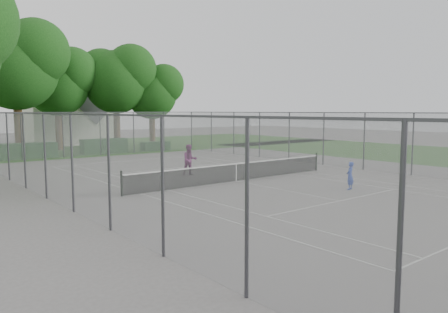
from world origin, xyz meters
TOP-DOWN VIEW (x-y plane):
  - ground at (0.00, 0.00)m, footprint 120.00×120.00m
  - grass_far at (0.00, 26.00)m, footprint 60.00×20.00m
  - grass_right at (22.00, 0.00)m, footprint 16.00×40.00m
  - court_markings at (0.00, 0.00)m, footprint 11.03×23.83m
  - tennis_net at (0.00, 0.00)m, footprint 12.87×0.10m
  - perimeter_fence at (0.00, 0.00)m, footprint 18.08×34.08m
  - tree_far_left at (-5.04, 21.14)m, footprint 7.63×6.96m
  - tree_far_midleft at (-0.96, 23.80)m, footprint 6.53×5.96m
  - tree_far_midright at (4.22, 22.58)m, footprint 6.94×6.34m
  - tree_far_right at (7.82, 22.11)m, footprint 5.77×5.27m
  - hedge_left at (-5.41, 18.57)m, footprint 4.55×1.37m
  - hedge_mid at (1.00, 18.60)m, footprint 3.90×1.11m
  - hedge_right at (5.68, 18.00)m, footprint 2.64×0.97m
  - house at (2.02, 30.79)m, footprint 8.39×6.50m
  - girl_player at (2.53, -5.10)m, footprint 0.54×0.43m
  - woman_player at (-0.67, 3.24)m, footprint 1.00×0.88m

SIDE VIEW (x-z plane):
  - ground at x=0.00m, z-range 0.00..0.00m
  - grass_far at x=0.00m, z-range 0.00..0.00m
  - grass_right at x=22.00m, z-range 0.00..0.00m
  - court_markings at x=0.00m, z-range 0.00..0.01m
  - hedge_right at x=5.68m, z-range 0.00..0.79m
  - tennis_net at x=0.00m, z-range -0.04..1.06m
  - hedge_left at x=-5.41m, z-range 0.00..1.14m
  - hedge_mid at x=1.00m, z-range 0.00..1.22m
  - girl_player at x=2.53m, z-range 0.00..1.29m
  - woman_player at x=-0.67m, z-range 0.00..1.74m
  - perimeter_fence at x=0.00m, z-range 0.05..3.57m
  - house at x=2.02m, z-range -1.02..9.42m
  - tree_far_right at x=7.82m, z-range 1.55..9.84m
  - tree_far_midleft at x=-0.96m, z-range 1.75..11.13m
  - tree_far_midright at x=4.22m, z-range 1.87..11.85m
  - tree_far_left at x=-5.04m, z-range 2.05..13.02m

